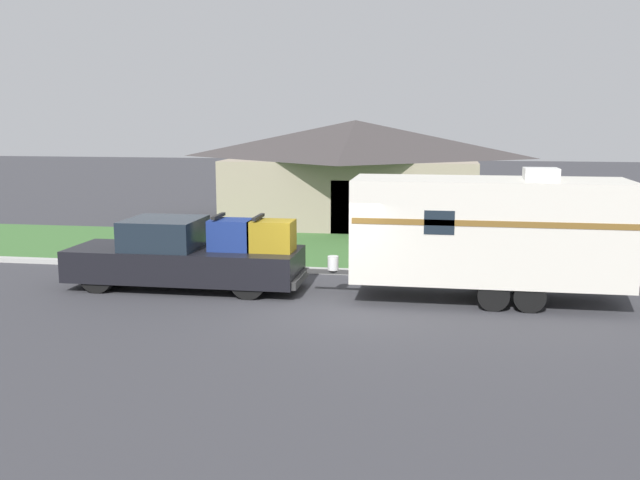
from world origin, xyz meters
The scene contains 7 objects.
ground_plane centered at (0.00, 0.00, 0.00)m, with size 120.00×120.00×0.00m, color #38383D.
curb_strip centered at (0.00, 3.75, 0.07)m, with size 80.00×0.30×0.14m.
lawn_strip centered at (0.00, 7.40, 0.01)m, with size 80.00×7.00×0.03m.
house_across_street centered at (-1.03, 14.47, 2.26)m, with size 10.97×8.21×4.36m.
pickup_truck centered at (-3.93, 1.36, 0.87)m, with size 6.23×2.07×1.99m.
travel_trailer centered at (3.79, 1.36, 1.76)m, with size 7.79×2.26×3.30m.
mailbox centered at (7.14, 4.67, 0.94)m, with size 0.48×0.20×1.22m.
Camera 1 is at (2.55, -16.30, 4.50)m, focal length 40.00 mm.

